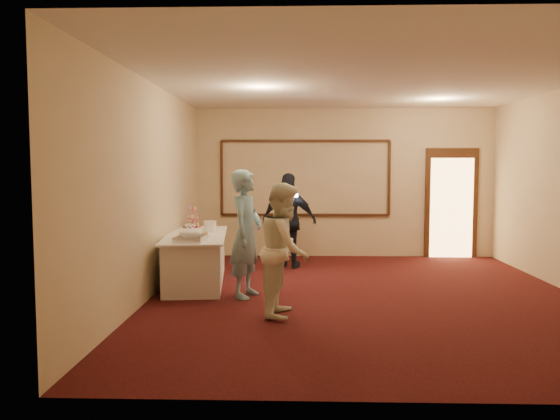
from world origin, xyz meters
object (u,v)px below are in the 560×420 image
(guest, at_px, (289,221))
(tart, at_px, (200,235))
(buffet_table, at_px, (196,258))
(plate_stack_a, at_px, (190,229))
(woman, at_px, (285,249))
(pavlova_tray, at_px, (191,235))
(man, at_px, (246,234))
(plate_stack_b, at_px, (210,226))
(cupcake_stand, at_px, (193,219))

(guest, bearing_deg, tart, 67.54)
(buffet_table, xyz_separation_m, plate_stack_a, (-0.12, 0.11, 0.45))
(woman, xyz_separation_m, guest, (0.00, 3.15, 0.04))
(pavlova_tray, relative_size, plate_stack_a, 3.42)
(woman, bearing_deg, buffet_table, 44.89)
(man, bearing_deg, guest, 1.88)
(pavlova_tray, height_order, woman, woman)
(buffet_table, distance_m, plate_stack_b, 0.62)
(pavlova_tray, xyz_separation_m, cupcake_stand, (-0.31, 1.77, 0.06))
(buffet_table, xyz_separation_m, tart, (0.12, -0.31, 0.41))
(cupcake_stand, height_order, guest, guest)
(tart, height_order, guest, guest)
(pavlova_tray, height_order, cupcake_stand, cupcake_stand)
(buffet_table, distance_m, guest, 2.02)
(man, bearing_deg, pavlova_tray, 98.84)
(buffet_table, xyz_separation_m, man, (0.87, -0.90, 0.50))
(cupcake_stand, bearing_deg, man, -59.37)
(cupcake_stand, height_order, tart, cupcake_stand)
(man, relative_size, woman, 1.10)
(plate_stack_b, xyz_separation_m, guest, (1.27, 0.97, -0.00))
(plate_stack_b, relative_size, man, 0.12)
(buffet_table, distance_m, woman, 2.35)
(tart, bearing_deg, woman, -48.84)
(woman, bearing_deg, cupcake_stand, 37.42)
(pavlova_tray, xyz_separation_m, plate_stack_b, (0.10, 1.16, 0.00))
(plate_stack_a, height_order, tart, plate_stack_a)
(cupcake_stand, xyz_separation_m, tart, (0.35, -1.28, -0.12))
(tart, xyz_separation_m, woman, (1.31, -1.50, 0.02))
(buffet_table, xyz_separation_m, plate_stack_b, (0.17, 0.37, 0.47))
(man, distance_m, guest, 2.31)
(tart, bearing_deg, plate_stack_a, 119.83)
(plate_stack_b, distance_m, guest, 1.60)
(plate_stack_a, xyz_separation_m, plate_stack_b, (0.29, 0.25, 0.02))
(tart, xyz_separation_m, guest, (1.32, 1.65, 0.06))
(cupcake_stand, distance_m, man, 2.18)
(plate_stack_a, distance_m, man, 1.42)
(cupcake_stand, distance_m, plate_stack_b, 0.73)
(buffet_table, distance_m, cupcake_stand, 1.14)
(tart, bearing_deg, man, -37.97)
(plate_stack_a, height_order, plate_stack_b, plate_stack_b)
(pavlova_tray, distance_m, tart, 0.49)
(plate_stack_a, distance_m, plate_stack_b, 0.39)
(buffet_table, relative_size, man, 1.37)
(pavlova_tray, distance_m, guest, 2.53)
(plate_stack_a, bearing_deg, woman, -51.05)
(plate_stack_b, xyz_separation_m, tart, (-0.05, -0.67, -0.06))
(pavlova_tray, distance_m, plate_stack_b, 1.17)
(buffet_table, bearing_deg, plate_stack_a, 136.90)
(guest, bearing_deg, cupcake_stand, 28.43)
(pavlova_tray, height_order, plate_stack_a, pavlova_tray)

